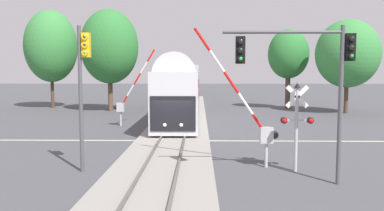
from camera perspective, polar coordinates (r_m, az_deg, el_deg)
The scene contains 13 objects.
ground_plane at distance 23.84m, azimuth -2.78°, elevation -5.20°, with size 220.00×220.00×0.00m, color #47474C.
road_centre_stripe at distance 23.84m, azimuth -2.78°, elevation -5.19°, with size 44.00×0.20×0.01m.
railway_track at distance 23.82m, azimuth -2.78°, elevation -4.98°, with size 4.40×80.00×0.32m.
commuter_train at distance 52.81m, azimuth -0.64°, elevation 3.41°, with size 3.04×63.14×5.16m.
crossing_gate_near at distance 17.23m, azimuth 9.70°, elevation -2.40°, with size 3.74×0.40×6.13m.
crossing_signal_mast at distance 16.82m, azimuth 15.19°, elevation -1.74°, with size 1.36×0.44×3.77m.
crossing_gate_far at distance 30.58m, azimuth -9.96°, elevation 0.72°, with size 3.27×0.40×5.95m.
traffic_signal_median at distance 16.68m, azimuth -15.78°, elevation 4.32°, with size 0.53×0.38×6.12m.
traffic_signal_near_right at distance 14.88m, azimuth 16.75°, elevation 5.75°, with size 4.83×0.38×5.92m.
pine_left_background at distance 47.76m, azimuth -20.07°, elevation 8.18°, with size 5.95×5.95×11.23m.
maple_right_background at distance 42.19m, azimuth 21.95°, elevation 7.09°, with size 6.31×6.31×9.43m.
oak_behind_train at distance 42.34m, azimuth -12.07°, elevation 8.47°, with size 6.09×6.09×10.79m.
oak_far_right at distance 45.26m, azimuth 14.03°, elevation 7.33°, with size 4.57×4.57×8.98m.
Camera 1 is at (1.60, -23.41, 4.24)m, focal length 36.18 mm.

